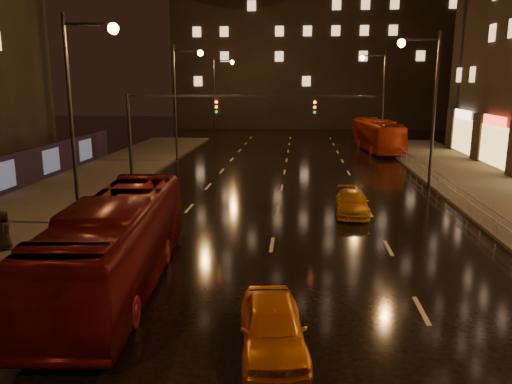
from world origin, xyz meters
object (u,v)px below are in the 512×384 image
(bus_red, at_px, (117,243))
(taxi_near, at_px, (273,327))
(pedestrian_c, at_px, (4,230))
(taxi_far, at_px, (352,203))
(bus_curb, at_px, (377,135))

(bus_red, distance_m, taxi_near, 6.80)
(bus_red, height_order, pedestrian_c, bus_red)
(bus_red, xyz_separation_m, pedestrian_c, (-5.97, 3.01, -0.61))
(taxi_near, height_order, taxi_far, taxi_near)
(bus_red, xyz_separation_m, taxi_far, (9.03, 10.57, -0.98))
(bus_curb, height_order, taxi_near, bus_curb)
(bus_curb, distance_m, pedestrian_c, 38.52)
(taxi_near, bearing_deg, pedestrian_c, 142.00)
(bus_red, distance_m, pedestrian_c, 6.71)
(taxi_far, distance_m, pedestrian_c, 16.80)
(bus_red, bearing_deg, taxi_far, 44.62)
(pedestrian_c, bearing_deg, bus_red, -140.96)
(taxi_near, distance_m, taxi_far, 14.84)
(taxi_near, distance_m, pedestrian_c, 13.39)
(bus_red, height_order, bus_curb, bus_curb)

